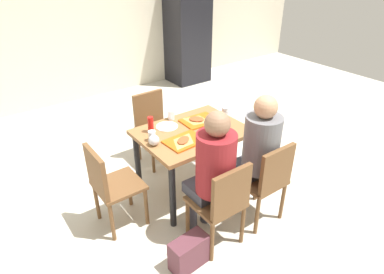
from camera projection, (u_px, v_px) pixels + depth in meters
ground_plane at (192, 190)px, 3.64m from camera, size 10.00×10.00×0.02m
back_wall at (70, 14)px, 5.19m from camera, size 10.00×0.10×2.80m
main_table at (192, 140)px, 3.33m from camera, size 1.04×0.78×0.72m
chair_near_left at (223, 201)px, 2.71m from camera, size 0.40×0.40×0.84m
chair_near_right at (267, 178)px, 2.98m from camera, size 0.40×0.40×0.84m
chair_far_side at (153, 123)px, 3.93m from camera, size 0.40×0.40×0.84m
chair_left_end at (109, 183)px, 2.92m from camera, size 0.40×0.40×0.84m
person_in_red at (213, 168)px, 2.69m from camera, size 0.32×0.42×1.25m
person_in_brown_jacket at (258, 148)px, 2.96m from camera, size 0.32×0.42×1.25m
tray_red_near at (185, 141)px, 3.08m from camera, size 0.38×0.28×0.02m
tray_red_far at (199, 121)px, 3.45m from camera, size 0.37×0.27×0.02m
paper_plate_center at (167, 126)px, 3.34m from camera, size 0.22×0.22×0.01m
paper_plate_near_edge at (218, 134)px, 3.20m from camera, size 0.22×0.22×0.01m
pizza_slice_a at (183, 140)px, 3.06m from camera, size 0.27×0.25×0.02m
pizza_slice_b at (197, 119)px, 3.43m from camera, size 0.26×0.27×0.02m
plastic_cup_a at (171, 115)px, 3.47m from camera, size 0.07×0.07×0.10m
plastic_cup_b at (216, 139)px, 3.03m from camera, size 0.07×0.07×0.10m
plastic_cup_c at (152, 136)px, 3.08m from camera, size 0.07×0.07×0.10m
soda_can at (225, 113)px, 3.49m from camera, size 0.07×0.07×0.12m
condiment_bottle at (151, 125)px, 3.21m from camera, size 0.06×0.06×0.16m
foil_bundle at (154, 140)px, 3.01m from camera, size 0.10×0.10×0.10m
handbag at (189, 253)px, 2.69m from camera, size 0.33×0.18×0.28m
drink_fridge at (188, 31)px, 6.19m from camera, size 0.70×0.60×1.90m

